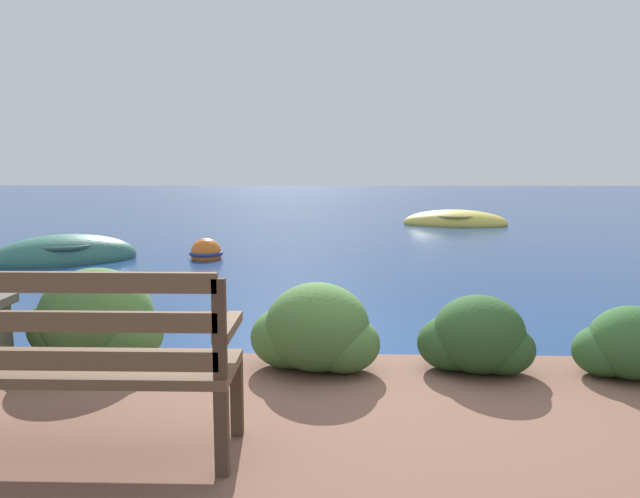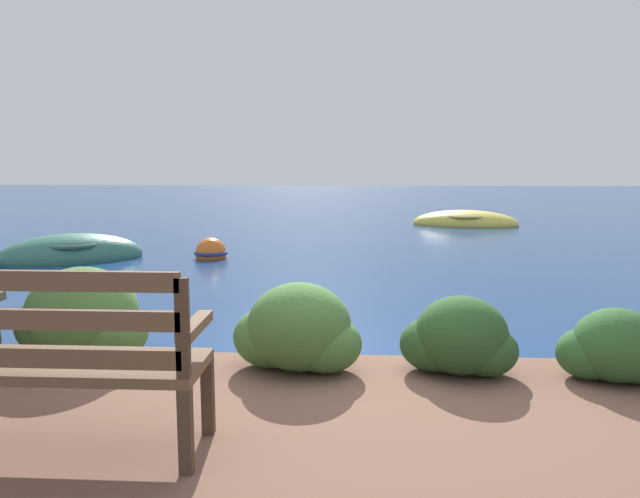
{
  "view_description": "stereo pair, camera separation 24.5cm",
  "coord_description": "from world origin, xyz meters",
  "px_view_note": "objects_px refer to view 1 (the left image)",
  "views": [
    {
      "loc": [
        -0.23,
        -4.43,
        1.61
      ],
      "look_at": [
        -0.46,
        3.67,
        0.49
      ],
      "focal_mm": 35.0,
      "sensor_mm": 36.0,
      "label": 1
    },
    {
      "loc": [
        0.01,
        -4.42,
        1.61
      ],
      "look_at": [
        -0.46,
        3.67,
        0.49
      ],
      "focal_mm": 35.0,
      "sensor_mm": 36.0,
      "label": 2
    }
  ],
  "objects_px": {
    "park_bench": "(84,359)",
    "mooring_buoy": "(206,253)",
    "rowboat_mid": "(455,223)",
    "rowboat_nearest": "(65,257)"
  },
  "relations": [
    {
      "from": "park_bench",
      "to": "mooring_buoy",
      "type": "height_order",
      "value": "park_bench"
    },
    {
      "from": "park_bench",
      "to": "rowboat_mid",
      "type": "distance_m",
      "value": 14.2
    },
    {
      "from": "rowboat_nearest",
      "to": "rowboat_mid",
      "type": "relative_size",
      "value": 0.89
    },
    {
      "from": "rowboat_nearest",
      "to": "mooring_buoy",
      "type": "distance_m",
      "value": 2.3
    },
    {
      "from": "park_bench",
      "to": "rowboat_nearest",
      "type": "relative_size",
      "value": 0.56
    },
    {
      "from": "mooring_buoy",
      "to": "park_bench",
      "type": "bearing_deg",
      "value": -82.23
    },
    {
      "from": "rowboat_nearest",
      "to": "rowboat_mid",
      "type": "distance_m",
      "value": 9.83
    },
    {
      "from": "rowboat_mid",
      "to": "mooring_buoy",
      "type": "xyz_separation_m",
      "value": [
        -5.3,
        -5.93,
        0.03
      ]
    },
    {
      "from": "park_bench",
      "to": "mooring_buoy",
      "type": "bearing_deg",
      "value": 90.15
    },
    {
      "from": "mooring_buoy",
      "to": "rowboat_nearest",
      "type": "bearing_deg",
      "value": -171.31
    }
  ]
}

